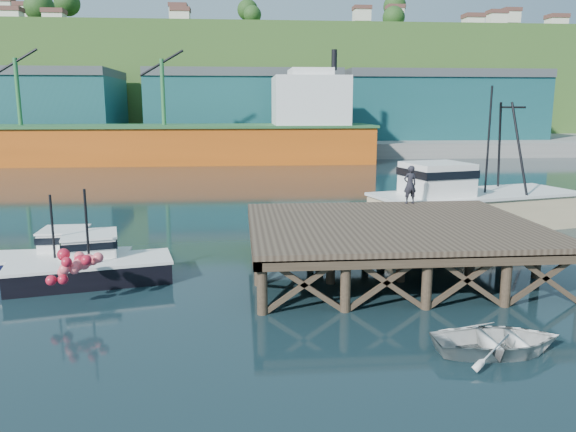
{
  "coord_description": "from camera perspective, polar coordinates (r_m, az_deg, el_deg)",
  "views": [
    {
      "loc": [
        -0.9,
        -22.78,
        6.96
      ],
      "look_at": [
        1.26,
        2.0,
        2.06
      ],
      "focal_mm": 35.0,
      "sensor_mm": 36.0,
      "label": 1
    }
  ],
  "objects": [
    {
      "name": "wharf",
      "position": [
        24.02,
        10.59,
        -1.12
      ],
      "size": [
        12.0,
        10.0,
        2.62
      ],
      "color": "brown",
      "rests_on": "ground"
    },
    {
      "name": "trawler",
      "position": [
        33.92,
        18.08,
        1.6
      ],
      "size": [
        12.72,
        7.14,
        8.06
      ],
      "rotation": [
        0.0,
        0.0,
        0.25
      ],
      "color": "beige",
      "rests_on": "ground"
    },
    {
      "name": "boat_navy",
      "position": [
        25.38,
        -22.07,
        -3.97
      ],
      "size": [
        5.67,
        3.07,
        3.51
      ],
      "rotation": [
        0.0,
        0.0,
        0.03
      ],
      "color": "black",
      "rests_on": "ground"
    },
    {
      "name": "warehouse_left",
      "position": [
        94.17,
        -26.63,
        9.71
      ],
      "size": [
        32.0,
        16.0,
        9.0
      ],
      "primitive_type": "cube",
      "color": "#1A4F57",
      "rests_on": "far_quay"
    },
    {
      "name": "dinghy",
      "position": [
        17.46,
        20.56,
        -11.75
      ],
      "size": [
        3.72,
        2.67,
        0.77
      ],
      "primitive_type": "imported",
      "rotation": [
        0.0,
        0.0,
        1.58
      ],
      "color": "silver",
      "rests_on": "ground"
    },
    {
      "name": "boat_black",
      "position": [
        23.96,
        -19.43,
        -4.63
      ],
      "size": [
        6.64,
        5.5,
        3.89
      ],
      "rotation": [
        0.0,
        0.0,
        0.22
      ],
      "color": "black",
      "rests_on": "ground"
    },
    {
      "name": "dockworker",
      "position": [
        28.75,
        12.29,
        3.13
      ],
      "size": [
        0.77,
        0.58,
        1.92
      ],
      "primitive_type": "imported",
      "rotation": [
        0.0,
        0.0,
        3.33
      ],
      "color": "black",
      "rests_on": "wharf"
    },
    {
      "name": "hillside",
      "position": [
        122.85,
        -4.69,
        12.99
      ],
      "size": [
        220.0,
        50.0,
        22.0
      ],
      "primitive_type": "cube",
      "color": "#2D511E",
      "rests_on": "ground"
    },
    {
      "name": "cargo_ship",
      "position": [
        71.28,
        -11.18,
        8.0
      ],
      "size": [
        55.5,
        10.0,
        13.75
      ],
      "color": "#CF5713",
      "rests_on": "ground"
    },
    {
      "name": "warehouse_right",
      "position": [
        93.07,
        14.66,
        10.51
      ],
      "size": [
        30.0,
        16.0,
        9.0
      ],
      "primitive_type": "cube",
      "color": "#1A4F57",
      "rests_on": "far_quay"
    },
    {
      "name": "ground",
      "position": [
        23.84,
        -2.61,
        -5.85
      ],
      "size": [
        300.0,
        300.0,
        0.0
      ],
      "primitive_type": "plane",
      "color": "black",
      "rests_on": "ground"
    },
    {
      "name": "warehouse_mid",
      "position": [
        87.79,
        -4.48,
        10.81
      ],
      "size": [
        28.0,
        16.0,
        9.0
      ],
      "primitive_type": "cube",
      "color": "#1A4F57",
      "rests_on": "far_quay"
    },
    {
      "name": "far_quay",
      "position": [
        92.98,
        -4.46,
        7.44
      ],
      "size": [
        160.0,
        40.0,
        2.0
      ],
      "primitive_type": "cube",
      "color": "gray",
      "rests_on": "ground"
    }
  ]
}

